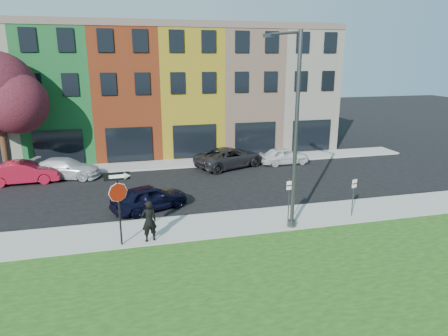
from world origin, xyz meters
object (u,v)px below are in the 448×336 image
object	(u,v)px
stop_sign	(118,194)
street_lamp	(293,133)
man	(149,221)
sedan_near	(149,198)

from	to	relation	value
stop_sign	street_lamp	xyz separation A→B (m)	(7.75, 0.20, 2.16)
stop_sign	man	bearing A→B (deg)	1.37
stop_sign	man	xyz separation A→B (m)	(1.20, 0.09, -1.37)
stop_sign	street_lamp	bearing A→B (deg)	-1.41
man	sedan_near	size ratio (longest dim) A/B	0.42
stop_sign	street_lamp	distance (m)	8.05
stop_sign	man	world-z (taller)	stop_sign
stop_sign	man	size ratio (longest dim) A/B	1.74
sedan_near	street_lamp	size ratio (longest dim) A/B	0.49
man	sedan_near	xyz separation A→B (m)	(0.27, 4.03, -0.35)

